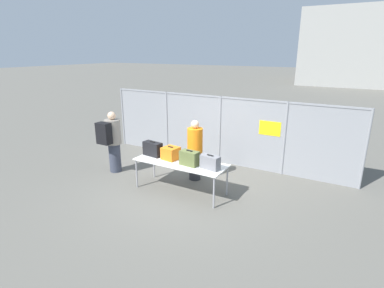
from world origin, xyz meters
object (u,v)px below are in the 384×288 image
object	(u,v)px
suitcase_black	(153,149)
inspection_table	(180,164)
suitcase_orange	(171,153)
traveler_hooded	(112,140)
suitcase_grey	(210,162)
utility_trailer	(284,144)
suitcase_olive	(189,158)
security_worker_near	(195,150)

from	to	relation	value
suitcase_black	inspection_table	bearing A→B (deg)	-2.22
suitcase_orange	traveler_hooded	bearing A→B (deg)	178.33
suitcase_grey	utility_trailer	xyz separation A→B (m)	(0.71, 4.07, -0.56)
suitcase_black	traveler_hooded	distance (m)	1.46
suitcase_orange	suitcase_olive	world-z (taller)	suitcase_olive
security_worker_near	utility_trailer	size ratio (longest dim) A/B	0.47
suitcase_olive	utility_trailer	bearing A→B (deg)	73.23
suitcase_olive	traveler_hooded	bearing A→B (deg)	176.06
utility_trailer	traveler_hooded	bearing A→B (deg)	-134.34
inspection_table	suitcase_olive	bearing A→B (deg)	-14.75
suitcase_orange	security_worker_near	world-z (taller)	security_worker_near
suitcase_grey	security_worker_near	distance (m)	1.22
suitcase_black	security_worker_near	size ratio (longest dim) A/B	0.32
suitcase_grey	utility_trailer	distance (m)	4.17
inspection_table	security_worker_near	bearing A→B (deg)	93.46
suitcase_olive	traveler_hooded	xyz separation A→B (m)	(-2.60, 0.18, 0.01)
suitcase_orange	utility_trailer	distance (m)	4.42
suitcase_orange	suitcase_olive	bearing A→B (deg)	-11.32
inspection_table	suitcase_grey	world-z (taller)	suitcase_grey
inspection_table	suitcase_grey	bearing A→B (deg)	-3.61
inspection_table	suitcase_orange	xyz separation A→B (m)	(-0.30, 0.04, 0.20)
suitcase_black	suitcase_grey	bearing A→B (deg)	-2.91
suitcase_black	utility_trailer	distance (m)	4.68
traveler_hooded	suitcase_orange	bearing A→B (deg)	-13.96
inspection_table	traveler_hooded	size ratio (longest dim) A/B	1.31
inspection_table	suitcase_black	xyz separation A→B (m)	(-0.84, 0.03, 0.22)
suitcase_olive	suitcase_grey	size ratio (longest dim) A/B	0.97
traveler_hooded	suitcase_grey	bearing A→B (deg)	-15.08
traveler_hooded	utility_trailer	world-z (taller)	traveler_hooded
suitcase_grey	traveler_hooded	world-z (taller)	traveler_hooded
security_worker_near	suitcase_grey	bearing A→B (deg)	131.67
suitcase_grey	utility_trailer	bearing A→B (deg)	80.05
security_worker_near	suitcase_black	bearing A→B (deg)	40.27
suitcase_olive	traveler_hooded	distance (m)	2.60
suitcase_orange	suitcase_grey	world-z (taller)	suitcase_grey
inspection_table	security_worker_near	size ratio (longest dim) A/B	1.40
inspection_table	traveler_hooded	xyz separation A→B (m)	(-2.30, 0.10, 0.23)
suitcase_orange	utility_trailer	bearing A→B (deg)	65.23
suitcase_black	traveler_hooded	xyz separation A→B (m)	(-1.45, 0.07, 0.01)
suitcase_black	traveler_hooded	size ratio (longest dim) A/B	0.30
suitcase_orange	suitcase_olive	xyz separation A→B (m)	(0.60, -0.12, 0.02)
suitcase_black	traveler_hooded	world-z (taller)	traveler_hooded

